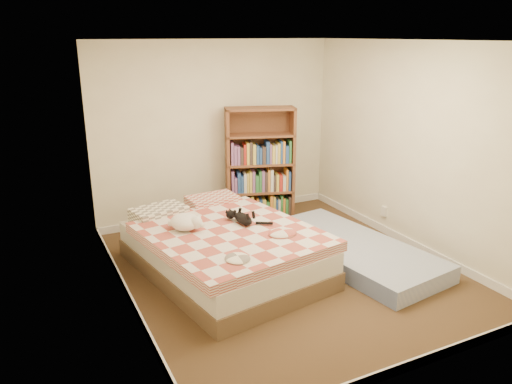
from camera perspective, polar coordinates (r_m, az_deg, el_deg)
name	(u,v)px	position (r m, az deg, el deg)	size (l,w,h in m)	color
room	(287,168)	(5.33, 3.56, 2.74)	(3.51, 4.01, 2.51)	#422F1C
bed	(222,248)	(5.64, -3.88, -6.37)	(1.93, 2.47, 0.60)	brown
bookshelf	(259,179)	(7.15, 0.36, 1.53)	(1.06, 0.61, 1.60)	brown
floor_mattress	(351,250)	(6.09, 10.84, -6.55)	(1.01, 2.24, 0.20)	#6B7FB3
black_cat	(242,218)	(5.60, -1.56, -2.97)	(0.29, 0.57, 0.13)	black
white_dog	(186,222)	(5.45, -7.98, -3.40)	(0.36, 0.39, 0.17)	white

